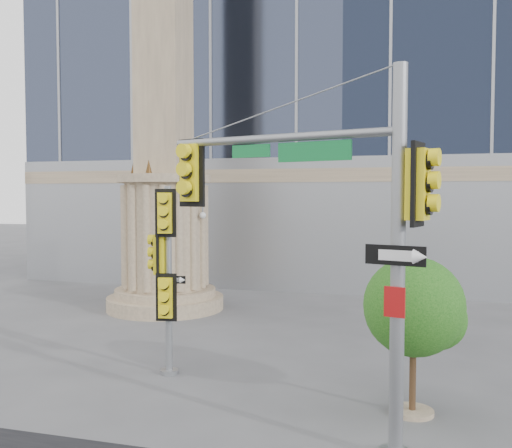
# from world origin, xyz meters

# --- Properties ---
(ground) EXTENTS (120.00, 120.00, 0.00)m
(ground) POSITION_xyz_m (0.00, 0.00, 0.00)
(ground) COLOR #545456
(ground) RESTS_ON ground
(monument) EXTENTS (4.40, 4.40, 16.60)m
(monument) POSITION_xyz_m (-6.00, 9.00, 5.52)
(monument) COLOR gray
(monument) RESTS_ON ground
(main_signal_pole) EXTENTS (4.90, 1.75, 6.46)m
(main_signal_pole) POSITION_xyz_m (1.80, -0.93, 4.01)
(main_signal_pole) COLOR slate
(main_signal_pole) RESTS_ON ground
(secondary_signal_pole) EXTENTS (0.83, 0.60, 4.57)m
(secondary_signal_pole) POSITION_xyz_m (-2.58, 1.71, 2.68)
(secondary_signal_pole) COLOR slate
(secondary_signal_pole) RESTS_ON ground
(street_tree) EXTENTS (2.02, 1.97, 3.15)m
(street_tree) POSITION_xyz_m (3.21, 0.85, 2.07)
(street_tree) COLOR gray
(street_tree) RESTS_ON ground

